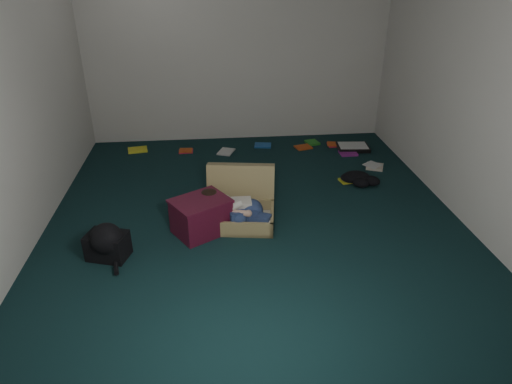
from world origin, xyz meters
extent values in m
plane|color=black|center=(0.00, 0.00, 0.00)|extent=(4.50, 4.50, 0.00)
plane|color=white|center=(0.00, 2.25, 1.30)|extent=(4.50, 0.00, 4.50)
plane|color=white|center=(0.00, -2.25, 1.30)|extent=(4.50, 0.00, 4.50)
plane|color=white|center=(-2.00, 0.00, 1.30)|extent=(0.00, 4.50, 4.50)
plane|color=white|center=(2.00, 0.00, 1.30)|extent=(0.00, 4.50, 4.50)
cube|color=tan|center=(-0.17, -0.13, 0.08)|extent=(0.73, 0.57, 0.15)
cube|color=beige|center=(-0.17, -0.13, 0.04)|extent=(0.67, 0.51, 0.02)
cube|color=tan|center=(-0.12, 0.18, 0.24)|extent=(0.69, 0.30, 0.49)
cube|color=silver|center=(-0.19, -0.15, 0.16)|extent=(0.29, 0.17, 0.21)
sphere|color=tan|center=(-0.41, -0.14, 0.22)|extent=(0.18, 0.18, 0.18)
ellipsoid|color=black|center=(-0.44, -0.08, 0.25)|extent=(0.24, 0.25, 0.21)
ellipsoid|color=navy|center=(-0.04, -0.16, 0.16)|extent=(0.22, 0.25, 0.21)
cube|color=navy|center=(-0.14, -0.25, 0.15)|extent=(0.27, 0.18, 0.13)
cube|color=navy|center=(0.00, -0.28, 0.13)|extent=(0.26, 0.21, 0.11)
sphere|color=white|center=(0.10, -0.27, 0.11)|extent=(0.11, 0.11, 0.11)
sphere|color=white|center=(0.09, -0.33, 0.10)|extent=(0.10, 0.10, 0.10)
cylinder|color=tan|center=(-0.16, -0.28, 0.21)|extent=(0.18, 0.08, 0.06)
cube|color=#4B0F22|center=(-0.52, -0.23, 0.16)|extent=(0.59, 0.56, 0.31)
cube|color=#4B0F22|center=(-0.52, -0.23, 0.33)|extent=(0.62, 0.59, 0.02)
cube|color=black|center=(1.49, 1.65, 0.03)|extent=(0.44, 0.34, 0.05)
cube|color=white|center=(1.49, 1.65, 0.05)|extent=(0.39, 0.30, 0.01)
cube|color=yellow|center=(-1.38, 1.89, 0.01)|extent=(0.20, 0.15, 0.02)
cube|color=red|center=(-0.74, 1.79, 0.01)|extent=(0.25, 0.24, 0.02)
cube|color=silver|center=(-0.21, 1.71, 0.01)|extent=(0.20, 0.23, 0.02)
cube|color=#1C5299|center=(0.30, 1.88, 0.01)|extent=(0.21, 0.24, 0.02)
cube|color=#C74817|center=(0.84, 1.77, 0.01)|extent=(0.25, 0.23, 0.02)
cube|color=#2A8A25|center=(0.99, 1.92, 0.01)|extent=(0.21, 0.17, 0.02)
cube|color=#922489|center=(1.38, 1.49, 0.01)|extent=(0.25, 0.24, 0.02)
cube|color=beige|center=(1.58, 1.03, 0.01)|extent=(0.18, 0.22, 0.02)
cube|color=yellow|center=(1.16, 0.69, 0.01)|extent=(0.22, 0.24, 0.02)
cube|color=red|center=(1.32, 1.81, 0.01)|extent=(0.24, 0.22, 0.02)
camera|label=1|loc=(-0.38, -3.90, 2.28)|focal=32.00mm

